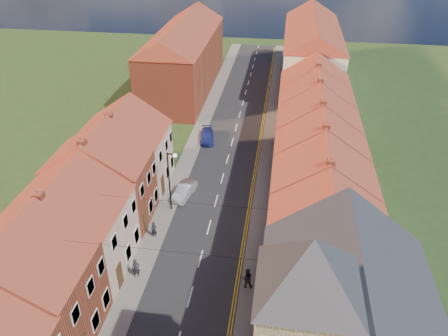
{
  "coord_description": "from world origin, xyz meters",
  "views": [
    {
      "loc": [
        5.62,
        -11.5,
        24.63
      ],
      "look_at": [
        0.69,
        22.45,
        3.5
      ],
      "focal_mm": 35.0,
      "sensor_mm": 36.0,
      "label": 1
    }
  ],
  "objects_px": {
    "pedestrian_left": "(136,268)",
    "car_far": "(207,136)",
    "lamppost": "(170,178)",
    "pedestrian_right": "(247,278)",
    "car_mid": "(184,191)",
    "pedestrian_left_b": "(154,229)"
  },
  "relations": [
    {
      "from": "pedestrian_left",
      "to": "pedestrian_right",
      "type": "height_order",
      "value": "pedestrian_right"
    },
    {
      "from": "lamppost",
      "to": "pedestrian_right",
      "type": "xyz_separation_m",
      "value": [
        7.8,
        -8.49,
        -2.56
      ]
    },
    {
      "from": "pedestrian_left_b",
      "to": "pedestrian_right",
      "type": "bearing_deg",
      "value": -15.34
    },
    {
      "from": "lamppost",
      "to": "car_mid",
      "type": "distance_m",
      "value": 3.78
    },
    {
      "from": "pedestrian_left",
      "to": "lamppost",
      "type": "bearing_deg",
      "value": 66.73
    },
    {
      "from": "lamppost",
      "to": "pedestrian_right",
      "type": "height_order",
      "value": "lamppost"
    },
    {
      "from": "pedestrian_left",
      "to": "pedestrian_right",
      "type": "distance_m",
      "value": 8.4
    },
    {
      "from": "pedestrian_left_b",
      "to": "pedestrian_left",
      "type": "bearing_deg",
      "value": -77.66
    },
    {
      "from": "pedestrian_right",
      "to": "car_mid",
      "type": "bearing_deg",
      "value": -62.51
    },
    {
      "from": "car_far",
      "to": "pedestrian_left_b",
      "type": "xyz_separation_m",
      "value": [
        -1.32,
        -18.0,
        0.3
      ]
    },
    {
      "from": "pedestrian_left",
      "to": "car_far",
      "type": "bearing_deg",
      "value": 67.19
    },
    {
      "from": "pedestrian_right",
      "to": "pedestrian_left",
      "type": "bearing_deg",
      "value": -4.94
    },
    {
      "from": "pedestrian_left_b",
      "to": "lamppost",
      "type": "bearing_deg",
      "value": 95.24
    },
    {
      "from": "car_mid",
      "to": "car_far",
      "type": "relative_size",
      "value": 0.94
    },
    {
      "from": "lamppost",
      "to": "pedestrian_left_b",
      "type": "xyz_separation_m",
      "value": [
        -0.54,
        -4.0,
        -2.66
      ]
    },
    {
      "from": "pedestrian_left",
      "to": "pedestrian_left_b",
      "type": "height_order",
      "value": "pedestrian_left"
    },
    {
      "from": "pedestrian_right",
      "to": "pedestrian_left_b",
      "type": "bearing_deg",
      "value": -34.45
    },
    {
      "from": "car_far",
      "to": "pedestrian_left",
      "type": "xyz_separation_m",
      "value": [
        -1.37,
        -22.67,
        0.37
      ]
    },
    {
      "from": "lamppost",
      "to": "pedestrian_right",
      "type": "bearing_deg",
      "value": -47.42
    },
    {
      "from": "pedestrian_left",
      "to": "pedestrian_right",
      "type": "relative_size",
      "value": 0.96
    },
    {
      "from": "car_mid",
      "to": "pedestrian_right",
      "type": "relative_size",
      "value": 2.18
    },
    {
      "from": "lamppost",
      "to": "pedestrian_left_b",
      "type": "relative_size",
      "value": 3.96
    }
  ]
}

